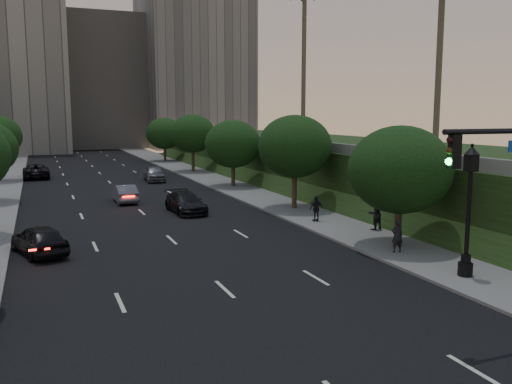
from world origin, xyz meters
name	(u,v)px	position (x,y,z in m)	size (l,w,h in m)	color
ground	(277,339)	(0.00, 0.00, 0.00)	(160.00, 160.00, 0.00)	black
road_surface	(126,198)	(0.00, 30.00, 0.01)	(16.00, 140.00, 0.02)	black
sidewalk_right	(244,191)	(10.25, 30.00, 0.07)	(4.50, 140.00, 0.15)	slate
embankment	(370,166)	(22.00, 28.00, 2.00)	(18.00, 90.00, 4.00)	black
parapet_wall	(287,142)	(13.50, 28.00, 4.35)	(0.35, 90.00, 0.70)	slate
office_block_mid	(100,83)	(6.00, 102.00, 13.00)	(22.00, 18.00, 26.00)	#9D9990
office_block_right	(193,59)	(24.00, 96.00, 18.00)	(20.00, 22.00, 36.00)	gray
tree_right_a	(400,170)	(10.30, 8.00, 4.02)	(5.20, 5.20, 6.24)	#38281C
tree_right_b	(295,147)	(10.30, 20.00, 4.52)	(5.20, 5.20, 6.74)	#38281C
tree_right_c	(233,144)	(10.30, 33.00, 4.02)	(5.20, 5.20, 6.24)	#38281C
tree_right_d	(193,134)	(10.30, 47.00, 4.52)	(5.20, 5.20, 6.74)	#38281C
tree_right_e	(164,134)	(10.30, 62.00, 4.02)	(5.20, 5.20, 6.24)	#38281C
street_lamp	(468,217)	(9.69, 2.59, 2.63)	(0.64, 0.64, 5.62)	black
sedan_near_left	(39,240)	(-6.65, 13.43, 0.74)	(1.75, 4.35, 1.48)	black
sedan_mid_left	(125,193)	(-0.44, 27.86, 0.70)	(1.48, 4.24, 1.40)	slate
sedan_far_left	(36,171)	(-6.78, 47.28, 0.79)	(2.61, 5.66, 1.57)	black
sedan_near_right	(186,203)	(2.82, 21.77, 0.71)	(1.99, 4.90, 1.42)	black
sedan_far_right	(154,174)	(4.34, 40.14, 0.79)	(1.87, 4.64, 1.58)	slate
pedestrian_a	(397,236)	(9.39, 6.81, 0.96)	(0.59, 0.39, 1.62)	black
pedestrian_b	(375,213)	(11.38, 11.63, 1.11)	(0.93, 0.72, 1.91)	black
pedestrian_c	(316,209)	(9.45, 15.12, 0.94)	(0.93, 0.39, 1.58)	black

